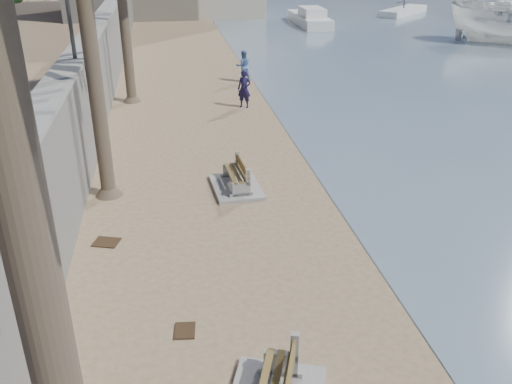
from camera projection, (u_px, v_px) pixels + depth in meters
seawall at (103, 64)px, 23.94m from camera, size 0.45×70.00×3.50m
wall_cap at (98, 22)px, 23.17m from camera, size 0.80×70.00×0.12m
bench_far at (236, 178)px, 16.14m from camera, size 1.50×2.09×0.84m
person_a at (244, 86)px, 23.65m from camera, size 0.82×0.73×1.90m
person_b at (243, 64)px, 27.99m from camera, size 0.91×0.73×1.78m
yacht_far at (309, 20)px, 46.58m from camera, size 2.32×7.97×1.50m
sailboat_west at (403, 11)px, 52.63m from camera, size 6.72×6.61×9.07m
debris_c at (106, 242)px, 13.42m from camera, size 0.74×0.66×0.03m
debris_d at (185, 331)px, 10.41m from camera, size 0.44×0.53×0.03m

